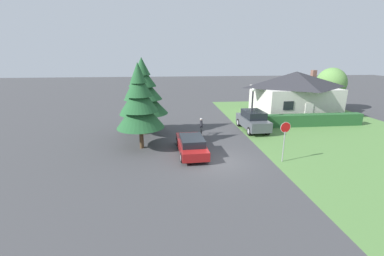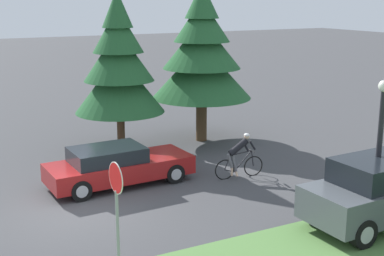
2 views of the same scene
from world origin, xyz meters
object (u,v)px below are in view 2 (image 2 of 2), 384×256
sedan_left_lane (117,166)px  conifer_tall_far (202,54)px  street_lamp (380,135)px  conifer_tall_near (119,66)px  stop_sign (117,198)px  parked_suv_right (381,191)px  cyclist (239,157)px

sedan_left_lane → conifer_tall_far: conifer_tall_far is taller
street_lamp → conifer_tall_near: bearing=-158.9°
stop_sign → street_lamp: bearing=-96.0°
street_lamp → conifer_tall_far: (-9.77, -0.07, 1.25)m
parked_suv_right → conifer_tall_far: conifer_tall_far is taller
cyclist → conifer_tall_near: conifer_tall_near is taller
conifer_tall_far → conifer_tall_near: bearing=-89.5°
street_lamp → conifer_tall_far: conifer_tall_far is taller
sedan_left_lane → street_lamp: bearing=-51.7°
stop_sign → conifer_tall_near: 10.23m
cyclist → street_lamp: size_ratio=0.45×
street_lamp → parked_suv_right: bearing=4.7°
cyclist → parked_suv_right: (5.03, 1.32, 0.19)m
parked_suv_right → conifer_tall_far: (-9.94, -0.09, 2.77)m
sedan_left_lane → cyclist: (1.25, 3.93, 0.10)m
street_lamp → conifer_tall_near: (-9.73, -3.75, 0.99)m
stop_sign → conifer_tall_far: bearing=-41.2°
parked_suv_right → sedan_left_lane: bearing=127.7°
sedan_left_lane → conifer_tall_near: (-3.62, 1.49, 2.80)m
sedan_left_lane → stop_sign: stop_sign is taller
sedan_left_lane → parked_suv_right: (6.28, 5.25, 0.29)m
parked_suv_right → conifer_tall_near: conifer_tall_near is taller
stop_sign → conifer_tall_far: 12.08m
cyclist → street_lamp: (4.86, 1.30, 1.71)m
sedan_left_lane → stop_sign: 6.33m
sedan_left_lane → parked_suv_right: parked_suv_right is taller
cyclist → parked_suv_right: bearing=-69.2°
sedan_left_lane → parked_suv_right: size_ratio=1.06×
parked_suv_right → cyclist: bearing=102.5°
street_lamp → conifer_tall_far: bearing=-179.6°
sedan_left_lane → cyclist: size_ratio=2.66×
cyclist → street_lamp: 5.31m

